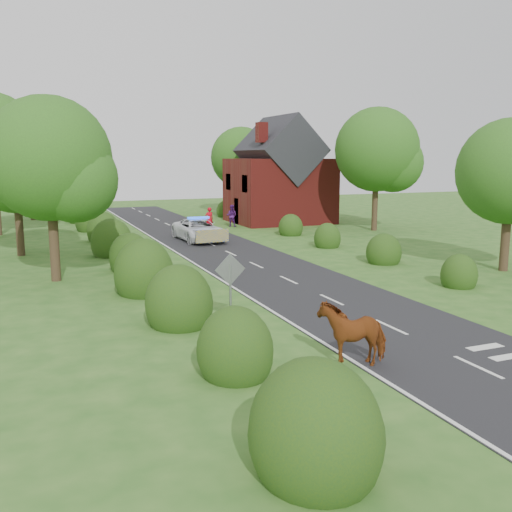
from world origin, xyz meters
name	(u,v)px	position (x,y,z in m)	size (l,w,h in m)	color
ground	(391,328)	(0.00, 0.00, 0.00)	(120.00, 120.00, 0.00)	#2C5D1E
road	(237,256)	(0.00, 15.00, 0.01)	(6.00, 70.00, 0.02)	black
road_markings	(222,264)	(-1.60, 12.93, 0.03)	(4.96, 70.00, 0.01)	white
hedgerow_left	(133,261)	(-6.51, 11.69, 0.75)	(2.75, 50.41, 3.00)	#1F4619
hedgerow_right	(371,250)	(6.60, 11.21, 0.55)	(2.10, 45.78, 2.10)	#1F4619
tree_left_a	(55,164)	(-9.75, 11.86, 5.34)	(5.74, 5.60, 8.38)	#332316
tree_left_b	(20,168)	(-11.25, 19.86, 5.04)	(5.74, 5.60, 8.07)	#332316
tree_left_d	(32,157)	(-10.23, 39.85, 5.64)	(6.15, 6.00, 8.89)	#332316
tree_right_b	(381,153)	(14.29, 21.84, 5.94)	(6.56, 6.40, 9.40)	#332316
tree_right_c	(244,160)	(9.27, 37.85, 5.34)	(6.15, 6.00, 8.58)	#332316
road_sign	(230,280)	(-5.00, 2.00, 1.65)	(1.06, 0.08, 2.53)	gray
house	(279,179)	(9.49, 30.00, 3.79)	(8.00, 7.40, 9.17)	maroon
cow	(352,337)	(-2.96, -2.34, 0.74)	(1.11, 2.09, 1.48)	brown
police_van	(199,230)	(-0.26, 21.77, 0.75)	(2.70, 5.52, 1.64)	white
pedestrian_red	(209,219)	(2.06, 26.70, 0.90)	(0.66, 0.43, 1.81)	red
pedestrian_purple	(232,216)	(4.53, 28.46, 0.90)	(0.87, 0.68, 1.79)	#451661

